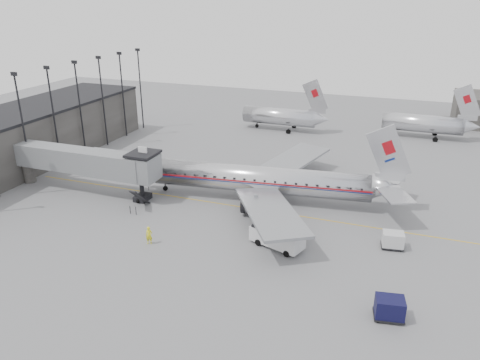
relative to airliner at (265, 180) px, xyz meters
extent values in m
plane|color=slate|center=(-5.44, -9.09, -2.76)|extent=(160.00, 160.00, 0.00)
cube|color=#353331|center=(-39.44, 0.91, 1.24)|extent=(12.00, 46.00, 8.00)
cube|color=gold|center=(-2.44, -3.09, -2.76)|extent=(60.00, 0.15, 0.01)
cube|color=slate|center=(-27.44, -5.49, 1.54)|extent=(12.00, 2.80, 3.00)
cube|color=slate|center=(-18.44, -5.49, 1.54)|extent=(8.00, 3.00, 3.10)
cube|color=slate|center=(-14.44, -5.09, 1.54)|extent=(3.20, 3.60, 3.20)
cube|color=black|center=(-14.44, -5.09, 3.44)|extent=(3.40, 3.80, 0.30)
cube|color=white|center=(-14.44, -5.09, 3.94)|extent=(1.20, 0.15, 0.80)
cylinder|color=black|center=(-14.74, -5.49, -1.36)|extent=(0.56, 0.56, 2.80)
cube|color=black|center=(-14.74, -5.49, -2.41)|extent=(1.60, 2.20, 0.70)
cylinder|color=black|center=(-14.74, -6.49, -2.46)|extent=(0.30, 0.60, 0.60)
cylinder|color=black|center=(-14.74, -4.49, -2.46)|extent=(0.30, 0.60, 0.60)
cylinder|color=#353331|center=(-32.94, -5.49, -1.36)|extent=(1.60, 1.60, 2.80)
cube|color=black|center=(-13.64, -7.79, -1.26)|extent=(0.90, 3.20, 2.90)
cylinder|color=black|center=(-32.94, -5.09, 4.74)|extent=(0.24, 0.24, 15.00)
cube|color=black|center=(-32.94, -5.09, 12.24)|extent=(0.90, 0.25, 0.50)
cylinder|color=black|center=(-32.94, 0.91, 4.74)|extent=(0.24, 0.24, 15.00)
cube|color=black|center=(-32.94, 0.91, 12.24)|extent=(0.90, 0.25, 0.50)
cylinder|color=black|center=(-32.94, 6.91, 4.74)|extent=(0.24, 0.24, 15.00)
cube|color=black|center=(-32.94, 6.91, 12.24)|extent=(0.90, 0.25, 0.50)
cylinder|color=black|center=(-32.94, 12.91, 4.74)|extent=(0.24, 0.24, 15.00)
cube|color=black|center=(-32.94, 12.91, 12.24)|extent=(0.90, 0.25, 0.50)
cylinder|color=black|center=(-32.94, 18.91, 4.74)|extent=(0.24, 0.24, 15.00)
cube|color=black|center=(-32.94, 18.91, 12.24)|extent=(0.90, 0.25, 0.50)
cylinder|color=black|center=(-32.94, 24.91, 4.74)|extent=(0.24, 0.24, 15.00)
cube|color=black|center=(-32.94, 24.91, 12.24)|extent=(0.90, 0.25, 0.50)
cylinder|color=silver|center=(-7.44, 32.91, -0.16)|extent=(14.00, 3.20, 3.20)
cube|color=silver|center=(-0.64, 32.91, 4.24)|extent=(5.17, 0.26, 6.52)
cylinder|color=black|center=(-11.94, 32.91, -2.26)|extent=(0.24, 0.24, 1.00)
cylinder|color=silver|center=(18.56, 36.91, -0.16)|extent=(14.00, 3.20, 3.20)
cube|color=silver|center=(25.36, 36.91, 4.24)|extent=(5.17, 0.26, 6.52)
cylinder|color=black|center=(14.06, 36.91, -2.26)|extent=(0.24, 0.24, 1.00)
cylinder|color=silver|center=(-0.69, -0.09, 0.01)|extent=(27.89, 6.87, 3.41)
cone|color=silver|center=(-15.79, -2.00, 0.01)|extent=(3.18, 3.74, 3.41)
cone|color=silver|center=(14.69, 1.86, 0.38)|extent=(4.07, 3.68, 3.24)
cube|color=#9C0B13|center=(-0.69, -0.09, 0.24)|extent=(27.90, 6.92, 0.17)
cube|color=navy|center=(-0.69, -0.09, 0.03)|extent=(27.90, 6.92, 0.09)
cube|color=silver|center=(14.42, 1.83, 4.62)|extent=(5.65, 0.99, 7.09)
cube|color=gray|center=(1.02, 8.50, -0.27)|extent=(9.12, 15.60, 1.10)
cube|color=gray|center=(3.10, -7.98, -0.27)|extent=(11.99, 15.25, 1.10)
cylinder|color=gray|center=(-0.83, 4.73, -1.42)|extent=(3.36, 2.32, 1.94)
cylinder|color=gray|center=(0.37, -4.79, -1.42)|extent=(3.36, 2.32, 1.94)
cylinder|color=black|center=(-13.50, -1.71, -2.16)|extent=(0.18, 0.18, 1.20)
cylinder|color=black|center=(0.84, 2.53, -2.11)|extent=(0.24, 0.24, 1.29)
cylinder|color=black|center=(0.84, 2.53, -2.35)|extent=(0.96, 0.44, 0.92)
cylinder|color=black|center=(1.45, -2.24, -2.11)|extent=(0.24, 0.24, 1.29)
cylinder|color=black|center=(1.45, -2.24, -2.35)|extent=(0.96, 0.44, 0.92)
cube|color=silver|center=(5.54, -11.31, -1.24)|extent=(4.56, 3.44, 2.36)
cube|color=silver|center=(2.87, -10.40, -1.69)|extent=(2.40, 2.61, 1.58)
cube|color=black|center=(2.87, -10.40, -1.02)|extent=(1.90, 2.25, 0.68)
cylinder|color=black|center=(2.87, -11.46, -2.40)|extent=(0.77, 0.50, 0.72)
cylinder|color=black|center=(3.52, -9.55, -2.40)|extent=(0.77, 0.50, 0.72)
cylinder|color=black|center=(6.28, -12.63, -2.40)|extent=(0.77, 0.50, 0.72)
cylinder|color=black|center=(6.93, -10.71, -2.40)|extent=(0.77, 0.50, 0.72)
cube|color=black|center=(16.56, -19.09, -1.67)|extent=(2.56, 2.09, 1.61)
cube|color=black|center=(16.56, -19.09, -2.53)|extent=(2.69, 2.22, 0.14)
cylinder|color=black|center=(15.78, -19.92, -2.59)|extent=(0.36, 0.19, 0.34)
cylinder|color=black|center=(17.59, -19.61, -2.59)|extent=(0.36, 0.19, 0.34)
cylinder|color=black|center=(15.54, -18.57, -2.59)|extent=(0.36, 0.19, 0.34)
cylinder|color=black|center=(17.35, -18.25, -2.59)|extent=(0.36, 0.19, 0.34)
cube|color=#BCBCBE|center=(16.14, -7.09, -1.75)|extent=(2.34, 1.89, 1.49)
cube|color=black|center=(16.14, -7.09, -2.55)|extent=(2.46, 2.01, 0.13)
cylinder|color=black|center=(15.39, -7.84, -2.60)|extent=(0.34, 0.17, 0.32)
cylinder|color=black|center=(17.08, -7.60, -2.60)|extent=(0.34, 0.17, 0.32)
cylinder|color=black|center=(15.21, -6.58, -2.60)|extent=(0.34, 0.17, 0.32)
cylinder|color=black|center=(16.89, -6.33, -2.60)|extent=(0.34, 0.17, 0.32)
imported|color=yellow|center=(-8.10, -15.09, -1.77)|extent=(0.82, 0.65, 1.97)
camera|label=1|loc=(15.98, -52.71, 21.98)|focal=35.00mm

